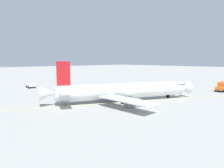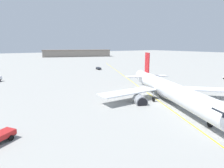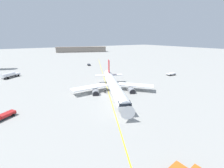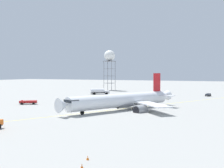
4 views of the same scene
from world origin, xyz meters
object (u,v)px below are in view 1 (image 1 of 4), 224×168
object	(u,v)px
airliner_main	(122,91)
pushback_tug_truck	(31,86)
catering_truck_truck	(223,86)
safety_cone_near	(168,83)
safety_cone_mid	(169,82)

from	to	relation	value
airliner_main	pushback_tug_truck	size ratio (longest dim) A/B	7.75
airliner_main	pushback_tug_truck	xyz separation A→B (m)	(-43.06, -7.79, -1.79)
airliner_main	pushback_tug_truck	world-z (taller)	airliner_main
catering_truck_truck	safety_cone_near	bearing A→B (deg)	-108.11
catering_truck_truck	safety_cone_mid	xyz separation A→B (m)	(-26.66, 8.41, -1.39)
pushback_tug_truck	catering_truck_truck	world-z (taller)	catering_truck_truck
pushback_tug_truck	safety_cone_mid	size ratio (longest dim) A/B	9.33
catering_truck_truck	safety_cone_near	xyz separation A→B (m)	(-25.65, 5.43, -1.39)
pushback_tug_truck	safety_cone_mid	xyz separation A→B (m)	(27.21, 55.42, -0.53)
safety_cone_near	safety_cone_mid	bearing A→B (deg)	108.82
safety_cone_near	safety_cone_mid	distance (m)	3.15
safety_cone_near	catering_truck_truck	bearing A→B (deg)	-11.95
airliner_main	safety_cone_mid	world-z (taller)	airliner_main
airliner_main	catering_truck_truck	xyz separation A→B (m)	(10.81, 39.21, -0.93)
pushback_tug_truck	catering_truck_truck	xyz separation A→B (m)	(53.87, 47.01, 0.86)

